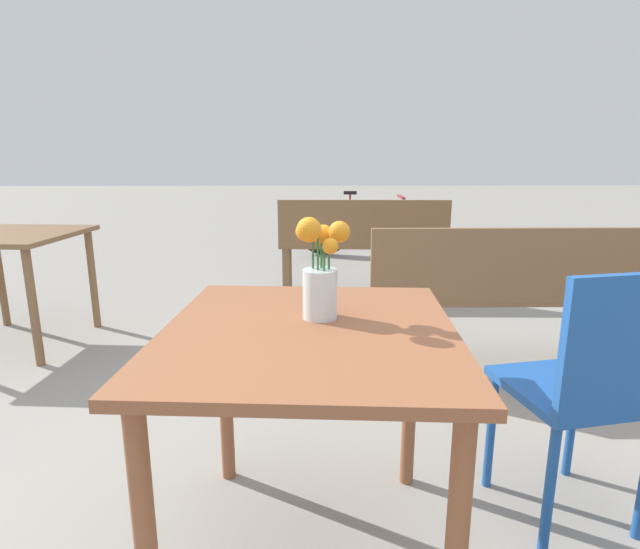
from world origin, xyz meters
The scene contains 7 objects.
table_front centered at (0.00, 0.00, 0.64)m, with size 0.86×0.93×0.75m.
flower_vase centered at (0.03, 0.09, 0.87)m, with size 0.16×0.15×0.30m.
cafe_chair centered at (0.88, 0.12, 0.52)m, with size 0.47×0.47×0.89m.
bench_near centered at (1.06, 1.31, 0.46)m, with size 1.49×0.36×0.85m.
bench_middle centered at (0.46, 3.00, 0.45)m, with size 1.47×0.40×0.85m.
table_back centered at (-1.92, 1.85, 0.62)m, with size 0.86×0.87×0.74m.
bicycle centered at (0.67, 4.86, 0.36)m, with size 1.68×0.44×0.79m.
Camera 1 is at (0.01, -1.31, 1.21)m, focal length 28.00 mm.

